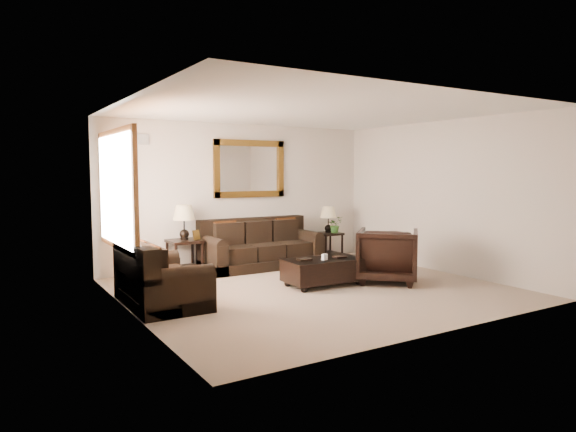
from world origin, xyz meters
TOP-DOWN VIEW (x-y plane):
  - room at (0.00, 0.00)m, footprint 5.51×5.01m
  - window at (-2.70, 0.90)m, footprint 0.07×1.96m
  - mirror at (0.16, 2.47)m, footprint 1.50×0.06m
  - air_vent at (-1.90, 2.48)m, footprint 0.25×0.02m
  - sofa at (0.16, 2.06)m, footprint 2.23×0.96m
  - loveseat at (-2.33, 0.35)m, footprint 0.92×1.55m
  - end_table_left at (-1.28, 2.18)m, footprint 0.55×0.55m
  - end_table_right at (1.86, 2.22)m, footprint 0.49×0.49m
  - coffee_table at (0.27, 0.15)m, footprint 1.29×0.74m
  - armchair at (1.31, -0.18)m, footprint 1.28×1.28m
  - potted_plant at (1.96, 2.13)m, footprint 0.33×0.36m

SIDE VIEW (x-z plane):
  - coffee_table at x=0.27m, z-range 0.00..0.53m
  - loveseat at x=-2.33m, z-range -0.12..0.76m
  - sofa at x=0.16m, z-range -0.13..0.79m
  - armchair at x=1.31m, z-range 0.00..0.97m
  - potted_plant at x=1.96m, z-range 0.53..0.79m
  - end_table_right at x=1.86m, z-range 0.16..1.24m
  - end_table_left at x=-1.28m, z-range 0.19..1.40m
  - room at x=0.00m, z-range 0.00..2.71m
  - window at x=-2.70m, z-range 0.72..2.38m
  - mirror at x=0.16m, z-range 1.30..2.40m
  - air_vent at x=-1.90m, z-range 2.26..2.44m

